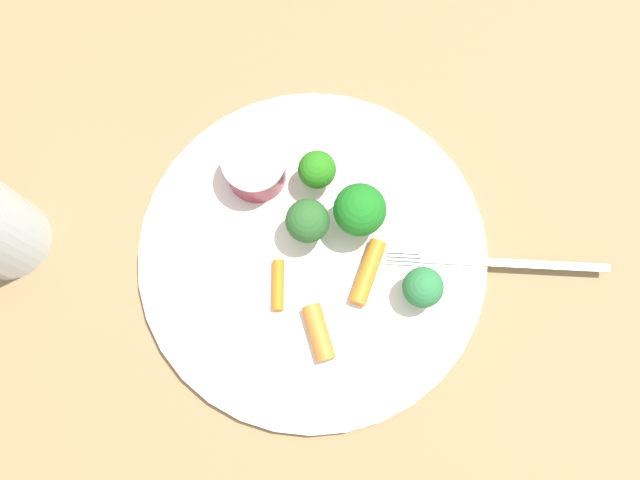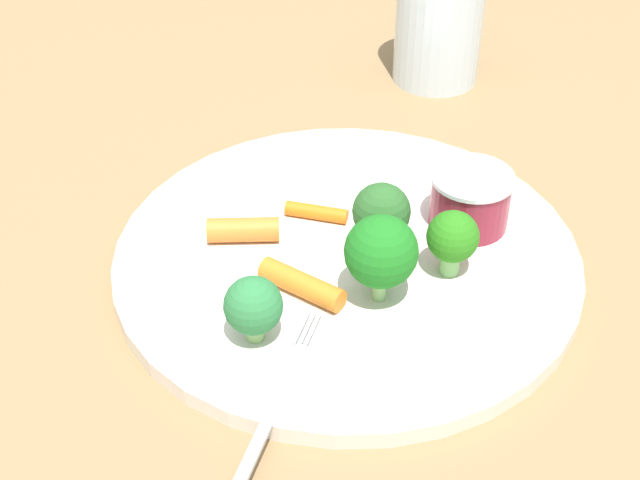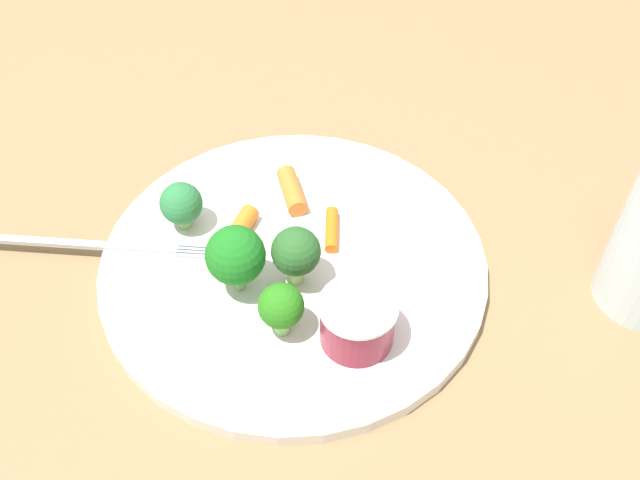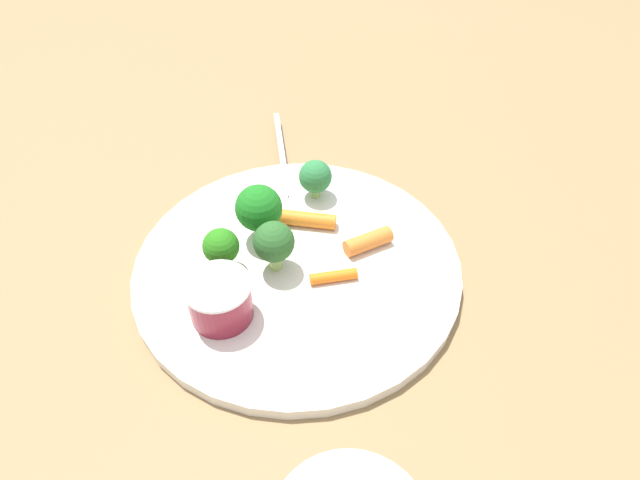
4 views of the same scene
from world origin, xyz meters
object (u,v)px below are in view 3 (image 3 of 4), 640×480
object	(u,v)px
broccoli_floret_2	(296,252)
carrot_stick_2	(332,229)
broccoli_floret_0	(281,307)
broccoli_floret_3	(235,256)
fork	(98,245)
sauce_cup	(357,321)
broccoli_floret_1	(181,204)
plate	(294,264)
carrot_stick_1	(292,191)
carrot_stick_0	(235,235)

from	to	relation	value
broccoli_floret_2	carrot_stick_2	bearing A→B (deg)	-173.13
broccoli_floret_0	broccoli_floret_3	distance (m)	0.05
broccoli_floret_2	fork	bearing A→B (deg)	-65.91
sauce_cup	carrot_stick_2	distance (m)	0.10
broccoli_floret_1	sauce_cup	bearing A→B (deg)	87.21
sauce_cup	fork	xyz separation A→B (m)	(0.05, -0.22, -0.02)
carrot_stick_2	plate	bearing A→B (deg)	-11.78
broccoli_floret_0	carrot_stick_1	world-z (taller)	broccoli_floret_0
sauce_cup	broccoli_floret_1	distance (m)	0.18
sauce_cup	carrot_stick_0	world-z (taller)	sauce_cup
broccoli_floret_0	fork	bearing A→B (deg)	-82.00
plate	broccoli_floret_2	distance (m)	0.04
broccoli_floret_3	fork	bearing A→B (deg)	-73.36
carrot_stick_1	sauce_cup	bearing A→B (deg)	55.52
sauce_cup	broccoli_floret_3	size ratio (longest dim) A/B	0.94
broccoli_floret_1	carrot_stick_1	bearing A→B (deg)	146.59
carrot_stick_2	broccoli_floret_2	bearing A→B (deg)	6.87
broccoli_floret_1	carrot_stick_2	distance (m)	0.12
plate	broccoli_floret_0	distance (m)	0.08
broccoli_floret_2	carrot_stick_0	world-z (taller)	broccoli_floret_2
sauce_cup	broccoli_floret_2	bearing A→B (deg)	-104.21
carrot_stick_1	carrot_stick_2	size ratio (longest dim) A/B	1.10
broccoli_floret_2	broccoli_floret_0	bearing A→B (deg)	24.69
carrot_stick_1	broccoli_floret_3	bearing A→B (deg)	15.15
plate	broccoli_floret_2	bearing A→B (deg)	45.13
plate	carrot_stick_2	size ratio (longest dim) A/B	7.09
broccoli_floret_2	fork	distance (m)	0.17
broccoli_floret_2	fork	xyz separation A→B (m)	(0.07, -0.15, -0.03)
plate	carrot_stick_1	xyz separation A→B (m)	(-0.05, -0.04, 0.01)
sauce_cup	carrot_stick_1	world-z (taller)	sauce_cup
broccoli_floret_3	carrot_stick_0	world-z (taller)	broccoli_floret_3
broccoli_floret_3	carrot_stick_2	xyz separation A→B (m)	(-0.09, 0.02, -0.03)
carrot_stick_2	broccoli_floret_0	bearing A→B (deg)	15.08
broccoli_floret_0	broccoli_floret_1	bearing A→B (deg)	-105.03
fork	plate	bearing A→B (deg)	121.29
broccoli_floret_3	fork	world-z (taller)	broccoli_floret_3
plate	broccoli_floret_2	world-z (taller)	broccoli_floret_2
sauce_cup	broccoli_floret_0	bearing A→B (deg)	-61.03
carrot_stick_0	fork	bearing A→B (deg)	-50.83
broccoli_floret_0	broccoli_floret_3	size ratio (longest dim) A/B	0.76
sauce_cup	carrot_stick_0	distance (m)	0.13
sauce_cup	broccoli_floret_0	size ratio (longest dim) A/B	1.23
carrot_stick_1	fork	bearing A→B (deg)	-33.85
broccoli_floret_0	broccoli_floret_3	bearing A→B (deg)	-102.83
plate	carrot_stick_0	world-z (taller)	carrot_stick_0
carrot_stick_1	fork	xyz separation A→B (m)	(0.14, -0.09, -0.01)
broccoli_floret_0	fork	xyz separation A→B (m)	(0.02, -0.17, -0.03)
broccoli_floret_0	carrot_stick_2	xyz separation A→B (m)	(-0.10, -0.03, -0.02)
fork	carrot_stick_0	bearing A→B (deg)	129.17
broccoli_floret_1	carrot_stick_0	distance (m)	0.05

